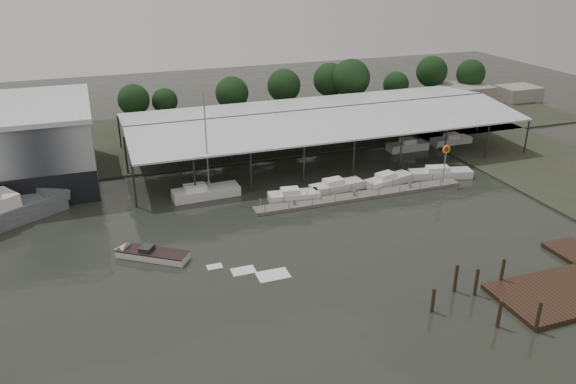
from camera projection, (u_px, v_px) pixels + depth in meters
name	position (u px, v px, depth m)	size (l,w,h in m)	color
ground	(273.00, 254.00, 57.52)	(200.00, 200.00, 0.00)	#252921
land_strip_far	(194.00, 136.00, 93.82)	(140.00, 30.00, 0.30)	#33382A
land_strip_east	(550.00, 168.00, 80.08)	(20.00, 60.00, 0.30)	#33382A
covered_boat_shed	(321.00, 113.00, 84.60)	(58.24, 24.00, 6.96)	white
floating_dock	(361.00, 196.00, 70.74)	(28.00, 2.00, 1.40)	slate
shell_fuel_sign	(445.00, 157.00, 72.99)	(1.10, 0.18, 5.55)	gray
distant_commercial_buildings	(480.00, 95.00, 113.75)	(22.00, 8.00, 4.00)	gray
white_sailboat	(205.00, 192.00, 70.62)	(8.51, 2.95, 13.65)	white
speedboat_underway	(147.00, 254.00, 56.78)	(16.55, 11.81, 2.00)	white
moored_cruiser_0	(293.00, 196.00, 69.70)	(6.55, 2.94, 1.70)	white
moored_cruiser_1	(336.00, 186.00, 72.59)	(7.35, 2.96, 1.70)	white
moored_cruiser_2	(388.00, 180.00, 74.52)	(7.39, 3.91, 1.70)	white
moored_cruiser_3	(440.00, 173.00, 76.79)	(8.84, 4.18, 1.70)	white
mooring_pilings	(484.00, 296.00, 48.72)	(8.83, 7.55, 3.43)	#362A1B
horizon_tree_line	(331.00, 83.00, 104.81)	(72.13, 10.42, 10.57)	black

